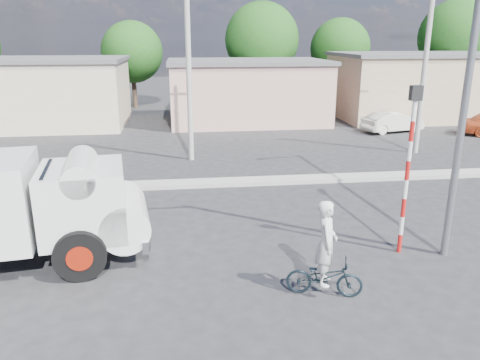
{
  "coord_description": "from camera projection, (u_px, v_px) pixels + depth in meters",
  "views": [
    {
      "loc": [
        -2.41,
        -9.19,
        5.47
      ],
      "look_at": [
        -0.7,
        4.28,
        1.3
      ],
      "focal_mm": 35.0,
      "sensor_mm": 36.0,
      "label": 1
    }
  ],
  "objects": [
    {
      "name": "truck",
      "position": [
        4.0,
        208.0,
        11.23
      ],
      "size": [
        6.92,
        3.35,
        2.75
      ],
      "rotation": [
        0.0,
        0.0,
        0.13
      ],
      "color": "black",
      "rests_on": "ground"
    },
    {
      "name": "bicycle",
      "position": [
        324.0,
        277.0,
        10.23
      ],
      "size": [
        1.76,
        1.04,
        0.87
      ],
      "primitive_type": "imported",
      "rotation": [
        0.0,
        0.0,
        1.28
      ],
      "color": "black",
      "rests_on": "ground"
    },
    {
      "name": "streetlight",
      "position": [
        464.0,
        60.0,
        10.79
      ],
      "size": [
        2.34,
        0.22,
        9.0
      ],
      "color": "slate",
      "rests_on": "ground"
    },
    {
      "name": "ground_plane",
      "position": [
        294.0,
        288.0,
        10.61
      ],
      "size": [
        120.0,
        120.0,
        0.0
      ],
      "primitive_type": "plane",
      "color": "#262528",
      "rests_on": "ground"
    },
    {
      "name": "median",
      "position": [
        246.0,
        181.0,
        18.18
      ],
      "size": [
        40.0,
        0.8,
        0.16
      ],
      "primitive_type": "cube",
      "color": "#99968E",
      "rests_on": "ground"
    },
    {
      "name": "utility_poles",
      "position": [
        305.0,
        69.0,
        21.19
      ],
      "size": [
        35.4,
        0.24,
        8.0
      ],
      "color": "#99968E",
      "rests_on": "ground"
    },
    {
      "name": "cyclist",
      "position": [
        326.0,
        256.0,
        10.08
      ],
      "size": [
        0.64,
        0.8,
        1.9
      ],
      "primitive_type": "imported",
      "rotation": [
        0.0,
        0.0,
        1.28
      ],
      "color": "silver",
      "rests_on": "ground"
    },
    {
      "name": "traffic_pole",
      "position": [
        409.0,
        157.0,
        11.66
      ],
      "size": [
        0.28,
        0.18,
        4.36
      ],
      "color": "red",
      "rests_on": "ground"
    },
    {
      "name": "tree_row",
      "position": [
        258.0,
        43.0,
        36.58
      ],
      "size": [
        43.62,
        7.43,
        8.42
      ],
      "color": "#38281E",
      "rests_on": "ground"
    },
    {
      "name": "building_row",
      "position": [
        233.0,
        89.0,
        30.98
      ],
      "size": [
        37.8,
        7.3,
        4.44
      ],
      "color": "beige",
      "rests_on": "ground"
    },
    {
      "name": "car_cream",
      "position": [
        393.0,
        122.0,
        27.87
      ],
      "size": [
        3.94,
        2.17,
        1.23
      ],
      "primitive_type": "imported",
      "rotation": [
        0.0,
        0.0,
        1.82
      ],
      "color": "silver",
      "rests_on": "ground"
    }
  ]
}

